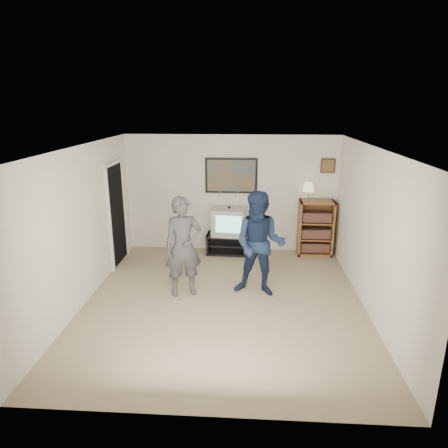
# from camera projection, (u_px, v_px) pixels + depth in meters

# --- Properties ---
(room_shell) EXTENTS (4.51, 5.00, 2.51)m
(room_shell) POSITION_uv_depth(u_px,v_px,m) (225.00, 223.00, 6.50)
(room_shell) COLOR #78674C
(room_shell) RESTS_ON ground
(media_stand) EXTENTS (0.87, 0.51, 0.43)m
(media_stand) POSITION_uv_depth(u_px,v_px,m) (227.00, 244.00, 8.60)
(media_stand) COLOR black
(media_stand) RESTS_ON room_shell
(crt_television) EXTENTS (0.74, 0.65, 0.58)m
(crt_television) POSITION_uv_depth(u_px,v_px,m) (229.00, 221.00, 8.45)
(crt_television) COLOR #ACABA7
(crt_television) RESTS_ON media_stand
(bookshelf) EXTENTS (0.72, 0.41, 1.18)m
(bookshelf) POSITION_uv_depth(u_px,v_px,m) (315.00, 228.00, 8.43)
(bookshelf) COLOR brown
(bookshelf) RESTS_ON room_shell
(table_lamp) EXTENTS (0.24, 0.24, 0.38)m
(table_lamp) POSITION_uv_depth(u_px,v_px,m) (308.00, 191.00, 8.24)
(table_lamp) COLOR beige
(table_lamp) RESTS_ON bookshelf
(person_tall) EXTENTS (0.72, 0.58, 1.69)m
(person_tall) POSITION_uv_depth(u_px,v_px,m) (183.00, 247.00, 6.58)
(person_tall) COLOR #3F3F42
(person_tall) RESTS_ON room_shell
(person_short) EXTENTS (0.98, 0.83, 1.78)m
(person_short) POSITION_uv_depth(u_px,v_px,m) (260.00, 244.00, 6.57)
(person_short) COLOR #16233E
(person_short) RESTS_ON room_shell
(controller_left) EXTENTS (0.04, 0.12, 0.04)m
(controller_left) POSITION_uv_depth(u_px,v_px,m) (182.00, 220.00, 6.64)
(controller_left) COLOR white
(controller_left) RESTS_ON person_tall
(controller_right) EXTENTS (0.05, 0.12, 0.03)m
(controller_right) POSITION_uv_depth(u_px,v_px,m) (259.00, 230.00, 6.73)
(controller_right) COLOR white
(controller_right) RESTS_ON person_short
(poster) EXTENTS (1.10, 0.03, 0.75)m
(poster) POSITION_uv_depth(u_px,v_px,m) (231.00, 176.00, 8.41)
(poster) COLOR black
(poster) RESTS_ON room_shell
(air_vent) EXTENTS (0.28, 0.02, 0.14)m
(air_vent) POSITION_uv_depth(u_px,v_px,m) (205.00, 161.00, 8.36)
(air_vent) COLOR white
(air_vent) RESTS_ON room_shell
(small_picture) EXTENTS (0.30, 0.03, 0.30)m
(small_picture) POSITION_uv_depth(u_px,v_px,m) (328.00, 166.00, 8.23)
(small_picture) COLOR black
(small_picture) RESTS_ON room_shell
(doorway) EXTENTS (0.03, 0.85, 2.00)m
(doorway) POSITION_uv_depth(u_px,v_px,m) (116.00, 215.00, 7.90)
(doorway) COLOR black
(doorway) RESTS_ON room_shell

